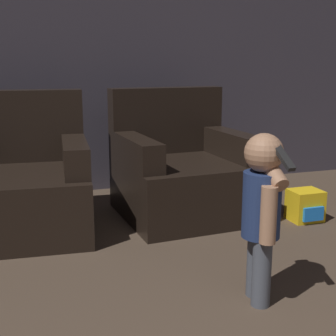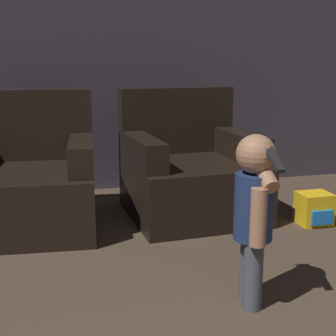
{
  "view_description": "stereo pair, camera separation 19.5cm",
  "coord_description": "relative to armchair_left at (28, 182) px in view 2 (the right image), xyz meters",
  "views": [
    {
      "loc": [
        -0.96,
        0.36,
        1.14
      ],
      "look_at": [
        -0.13,
        2.87,
        0.54
      ],
      "focal_mm": 50.0,
      "sensor_mm": 36.0,
      "label": 1
    },
    {
      "loc": [
        -0.77,
        0.3,
        1.14
      ],
      "look_at": [
        -0.13,
        2.87,
        0.54
      ],
      "focal_mm": 50.0,
      "sensor_mm": 36.0,
      "label": 2
    }
  ],
  "objects": [
    {
      "name": "person_toddler",
      "position": [
        1.07,
        -1.41,
        0.17
      ],
      "size": [
        0.18,
        0.33,
        0.82
      ],
      "rotation": [
        0.0,
        0.0,
        -1.81
      ],
      "color": "#474C56",
      "rests_on": "ground_plane"
    },
    {
      "name": "armchair_right",
      "position": [
        1.18,
        0.0,
        0.0
      ],
      "size": [
        0.97,
        0.97,
        0.94
      ],
      "rotation": [
        0.0,
        0.0,
        0.06
      ],
      "color": "black",
      "rests_on": "ground_plane"
    },
    {
      "name": "armchair_left",
      "position": [
        0.0,
        0.0,
        0.0
      ],
      "size": [
        0.99,
        0.99,
        0.94
      ],
      "rotation": [
        0.0,
        0.0,
        -0.08
      ],
      "color": "black",
      "rests_on": "ground_plane"
    },
    {
      "name": "toy_backpack",
      "position": [
        1.98,
        -0.46,
        -0.2
      ],
      "size": [
        0.23,
        0.21,
        0.23
      ],
      "color": "yellow",
      "rests_on": "ground_plane"
    },
    {
      "name": "wall_back",
      "position": [
        0.96,
        0.9,
        0.98
      ],
      "size": [
        8.4,
        0.05,
        2.6
      ],
      "color": "#3D3842",
      "rests_on": "ground_plane"
    }
  ]
}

